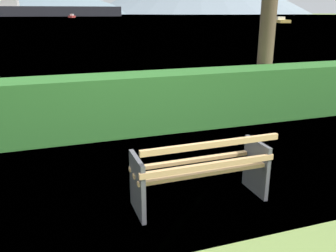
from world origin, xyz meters
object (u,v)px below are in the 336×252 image
object	(u,v)px
park_bench	(202,171)
fishing_boat_near	(72,16)
cargo_ship_large	(41,8)
sailboat_mid	(279,21)

from	to	relation	value
park_bench	fishing_boat_near	bearing A→B (deg)	86.18
park_bench	fishing_boat_near	xyz separation A→B (m)	(11.04, 165.46, 0.16)
park_bench	cargo_ship_large	xyz separation A→B (m)	(-1.58, 225.67, 4.42)
park_bench	sailboat_mid	world-z (taller)	sailboat_mid
sailboat_mid	fishing_boat_near	bearing A→B (deg)	110.72
cargo_ship_large	fishing_boat_near	xyz separation A→B (m)	(12.62, -60.21, -4.26)
cargo_ship_large	sailboat_mid	bearing A→B (deg)	-72.55
fishing_boat_near	cargo_ship_large	bearing A→B (deg)	101.83
park_bench	cargo_ship_large	distance (m)	225.72
cargo_ship_large	sailboat_mid	distance (m)	166.74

